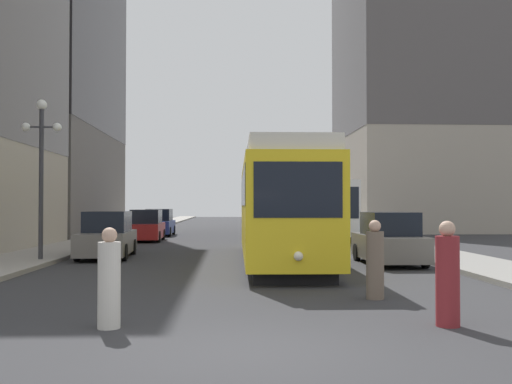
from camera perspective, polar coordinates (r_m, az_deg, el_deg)
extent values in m
plane|color=#303033|center=(8.59, 0.04, -15.09)|extent=(200.00, 200.00, 0.00)
cube|color=gray|center=(48.96, -11.41, -3.60)|extent=(2.85, 120.00, 0.15)
cube|color=gray|center=(49.08, 7.21, -3.61)|extent=(2.85, 120.00, 0.15)
cube|color=black|center=(21.66, 2.21, -6.27)|extent=(2.37, 12.65, 0.35)
cube|color=yellow|center=(21.58, 2.20, -1.71)|extent=(2.78, 13.75, 3.10)
cube|color=black|center=(21.59, 2.20, 0.15)|extent=(2.80, 13.20, 1.08)
cube|color=silver|center=(21.64, 2.20, 2.99)|extent=(2.56, 13.47, 0.44)
cube|color=black|center=(14.77, 4.05, 0.22)|extent=(2.21, 0.11, 1.40)
sphere|color=#F2EACC|center=(14.75, 4.09, -6.16)|extent=(0.24, 0.24, 0.24)
cube|color=black|center=(38.27, 5.85, -4.12)|extent=(2.57, 11.52, 0.35)
cube|color=silver|center=(38.23, 5.84, -1.53)|extent=(2.99, 12.53, 3.10)
cube|color=black|center=(38.23, 5.84, -0.72)|extent=(3.00, 12.03, 1.30)
cube|color=black|center=(32.15, 7.83, -1.02)|extent=(2.31, 0.16, 1.71)
cylinder|color=black|center=(22.89, -16.76, -5.59)|extent=(0.21, 0.65, 0.64)
cylinder|color=black|center=(25.78, -15.46, -5.11)|extent=(0.21, 0.65, 0.64)
cylinder|color=black|center=(22.61, -12.49, -5.67)|extent=(0.21, 0.65, 0.64)
cylinder|color=black|center=(25.54, -11.66, -5.17)|extent=(0.21, 0.65, 0.64)
cube|color=slate|center=(24.17, -14.07, -4.71)|extent=(2.03, 4.84, 0.84)
cube|color=black|center=(24.25, -14.01, -2.76)|extent=(1.71, 2.69, 0.80)
cylinder|color=black|center=(39.94, -10.73, -3.77)|extent=(0.18, 0.64, 0.64)
cylinder|color=black|center=(42.61, -10.19, -3.62)|extent=(0.18, 0.64, 0.64)
cylinder|color=black|center=(39.72, -8.28, -3.80)|extent=(0.18, 0.64, 0.64)
cylinder|color=black|center=(42.40, -7.89, -3.64)|extent=(0.18, 0.64, 0.64)
cube|color=navy|center=(41.15, -9.27, -3.32)|extent=(1.83, 4.37, 0.84)
cube|color=black|center=(41.24, -9.24, -2.17)|extent=(1.60, 2.41, 0.80)
cylinder|color=black|center=(22.88, 13.85, -5.61)|extent=(0.18, 0.64, 0.64)
cylinder|color=black|center=(20.39, 15.90, -6.13)|extent=(0.18, 0.64, 0.64)
cylinder|color=black|center=(22.47, 9.63, -5.71)|extent=(0.18, 0.64, 0.64)
cylinder|color=black|center=(19.92, 11.19, -6.26)|extent=(0.18, 0.64, 0.64)
cube|color=slate|center=(21.38, 12.61, -5.17)|extent=(1.82, 4.23, 0.84)
cube|color=black|center=(21.23, 12.67, -2.98)|extent=(1.60, 2.33, 0.80)
cylinder|color=black|center=(33.66, -12.21, -4.23)|extent=(0.19, 0.64, 0.64)
cylinder|color=black|center=(36.39, -11.57, -4.01)|extent=(0.19, 0.64, 0.64)
cylinder|color=black|center=(33.45, -9.31, -4.26)|extent=(0.19, 0.64, 0.64)
cylinder|color=black|center=(36.19, -8.88, -4.04)|extent=(0.19, 0.64, 0.64)
cube|color=maroon|center=(34.90, -10.48, -3.67)|extent=(1.89, 4.49, 0.84)
cube|color=black|center=(34.99, -10.45, -2.32)|extent=(1.63, 2.48, 0.80)
cylinder|color=maroon|center=(10.70, 17.88, -8.13)|extent=(0.40, 0.40, 1.53)
sphere|color=tan|center=(10.63, 17.85, -3.38)|extent=(0.27, 0.27, 0.27)
cylinder|color=beige|center=(10.34, -13.89, -8.65)|extent=(0.38, 0.38, 1.44)
sphere|color=tan|center=(10.26, -13.87, -4.03)|extent=(0.26, 0.26, 0.26)
cylinder|color=#6B5B4C|center=(13.38, 11.34, -6.89)|extent=(0.39, 0.39, 1.48)
sphere|color=tan|center=(13.33, 11.32, -3.22)|extent=(0.26, 0.26, 0.26)
cylinder|color=#333338|center=(22.50, -19.90, 0.73)|extent=(0.16, 0.16, 5.34)
sphere|color=white|center=(22.77, -19.84, 7.88)|extent=(0.36, 0.36, 0.36)
sphere|color=white|center=(22.83, -21.18, 5.83)|extent=(0.31, 0.31, 0.31)
sphere|color=white|center=(22.50, -18.51, 5.91)|extent=(0.31, 0.31, 0.31)
cube|color=#333338|center=(22.66, -19.86, 5.87)|extent=(1.10, 0.06, 0.06)
cube|color=slate|center=(47.12, -22.56, 14.10)|extent=(13.39, 17.45, 29.00)
cube|color=#383538|center=(47.53, -22.54, 15.79)|extent=(13.43, 17.49, 17.40)
cube|color=#A89E8E|center=(52.75, 14.54, 13.71)|extent=(10.63, 14.13, 31.38)
cube|color=#544F4E|center=(53.18, 14.53, 15.35)|extent=(10.67, 14.17, 18.83)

